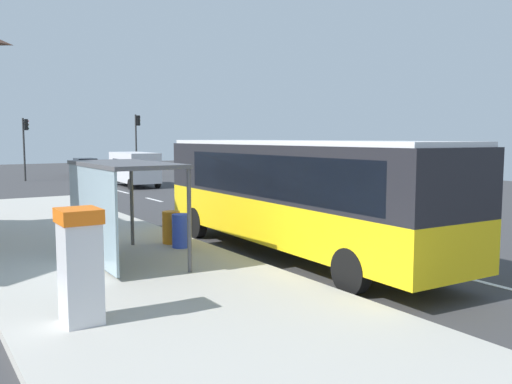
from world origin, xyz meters
The scene contains 20 objects.
ground_plane centered at (0.00, 14.00, -0.02)m, with size 56.00×92.00×0.04m, color #38383A.
sidewalk_platform centered at (-6.40, 2.00, 0.09)m, with size 6.20×30.00×0.18m, color #ADAAA3.
lane_stripe_seg_0 centered at (0.25, -6.00, 0.01)m, with size 0.16×2.20×0.01m, color silver.
lane_stripe_seg_1 centered at (0.25, -1.00, 0.01)m, with size 0.16×2.20×0.01m, color silver.
lane_stripe_seg_2 centered at (0.25, 4.00, 0.01)m, with size 0.16×2.20×0.01m, color silver.
lane_stripe_seg_3 centered at (0.25, 9.00, 0.01)m, with size 0.16×2.20×0.01m, color silver.
lane_stripe_seg_4 centered at (0.25, 14.00, 0.01)m, with size 0.16×2.20×0.01m, color silver.
lane_stripe_seg_5 centered at (0.25, 19.00, 0.01)m, with size 0.16×2.20×0.01m, color silver.
lane_stripe_seg_6 centered at (0.25, 24.00, 0.01)m, with size 0.16×2.20×0.01m, color silver.
lane_stripe_seg_7 centered at (0.25, 29.00, 0.01)m, with size 0.16×2.20×0.01m, color silver.
bus centered at (-1.71, -0.92, 1.84)m, with size 2.81×11.07×3.21m.
white_van centered at (2.20, 22.22, 1.34)m, with size 2.22×5.28×2.30m.
sedan_near centered at (2.30, 34.78, 0.79)m, with size 2.04×4.49×1.52m.
sedan_far centered at (2.30, 28.24, 0.79)m, with size 1.89×4.42×1.52m.
ticket_machine centered at (-8.29, -3.81, 1.17)m, with size 0.66×0.76×1.94m.
recycling_bin_blue centered at (-4.20, 1.02, 0.66)m, with size 0.52×0.52×0.95m, color blue.
recycling_bin_orange centered at (-4.20, 1.72, 0.66)m, with size 0.52×0.52×0.95m, color orange.
traffic_light_near_side centered at (5.50, 30.44, 3.46)m, with size 0.49×0.28×5.22m.
traffic_light_far_side centered at (-3.10, 31.24, 3.19)m, with size 0.49×0.28×4.79m.
bus_shelter centered at (-6.41, 0.20, 2.10)m, with size 1.80×4.00×2.50m.
Camera 1 is at (-10.59, -12.81, 3.28)m, focal length 37.73 mm.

